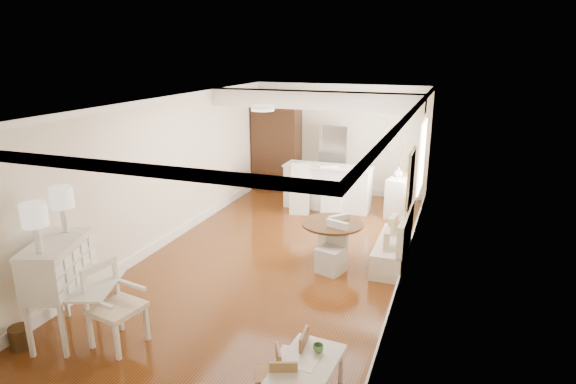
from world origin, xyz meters
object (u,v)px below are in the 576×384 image
Objects in this scene: bar_stool_right at (330,190)px; pantry_cabinet at (277,147)px; kids_chair_b at (292,355)px; dining_table at (332,242)px; slip_chair_near at (331,248)px; sideboard at (399,196)px; secretary_bureau at (61,290)px; breakfast_counter at (328,187)px; gustavian_armchair at (117,306)px; fridge at (347,162)px; kids_table at (307,382)px; slip_chair_far at (333,234)px; kids_chair_a at (267,373)px; bar_stool_left at (300,189)px; wicker_basket at (21,337)px.

pantry_cabinet reaches higher than bar_stool_right.
dining_table is at bearing -176.35° from kids_chair_b.
sideboard is (0.68, 3.39, 0.01)m from slip_chair_near.
secretary_bureau is 0.65× the size of breakfast_counter.
fridge is at bearing 0.08° from gustavian_armchair.
bar_stool_right reaches higher than kids_table.
pantry_cabinet is (-2.53, 3.69, 0.73)m from slip_chair_far.
slip_chair_far is (-0.72, 3.81, 0.18)m from kids_table.
secretary_bureau is 2.96m from kids_chair_a.
pantry_cabinet reaches higher than dining_table.
pantry_cabinet is (-1.18, 1.60, 0.59)m from bar_stool_left.
breakfast_counter is 2.20× the size of sideboard.
breakfast_counter is at bearing -100.78° from fridge.
secretary_bureau is 3.11m from kids_chair_b.
kids_chair_a is 6.59m from breakfast_counter.
slip_chair_near is at bearing -58.52° from pantry_cabinet.
gustavian_armchair is 1.29m from wicker_basket.
dining_table is (-0.41, 3.26, 0.04)m from kids_chair_b.
kids_chair_a is 0.38m from kids_chair_b.
kids_table is 0.54× the size of fridge.
dining_table is at bearing -19.92° from gustavian_armchair.
slip_chair_near is (0.10, -0.41, 0.06)m from dining_table.
gustavian_armchair is at bearing -119.47° from dining_table.
sideboard is at bearing -6.00° from bar_stool_right.
breakfast_counter is at bearing 72.23° from wicker_basket.
dining_table is (-0.25, 3.61, 0.07)m from kids_chair_a.
gustavian_armchair is at bearing 16.63° from slip_chair_far.
kids_chair_a is 0.90× the size of kids_chair_b.
gustavian_armchair is 0.47× the size of pantry_cabinet.
dining_table is at bearing 51.64° from wicker_basket.
sideboard is (3.45, 6.41, -0.22)m from secretary_bureau.
slip_chair_near is at bearing -95.33° from bar_stool_right.
wicker_basket is 0.32× the size of slip_chair_near.
secretary_bureau is 4.36m from dining_table.
bar_stool_right reaches higher than slip_chair_near.
bar_stool_right is 1.58m from sideboard.
kids_chair_a is 0.55× the size of bar_stool_right.
gustavian_armchair is at bearing -104.37° from sideboard.
secretary_bureau is 6.56m from breakfast_counter.
gustavian_armchair is at bearing -84.64° from pantry_cabinet.
sideboard is (1.52, 0.41, -0.09)m from bar_stool_right.
kids_table is 3.19m from slip_chair_near.
sideboard is at bearing 89.12° from kids_table.
kids_chair_a is at bearing -82.97° from fridge.
gustavian_armchair is at bearing -99.47° from fridge.
kids_chair_b is at bearing 51.02° from slip_chair_far.
kids_chair_b is at bearing -15.81° from secretary_bureau.
kids_chair_b is (-0.26, 0.28, 0.09)m from kids_table.
pantry_cabinet is (-3.25, 7.50, 0.91)m from kids_table.
fridge is at bearing 55.92° from secretary_bureau.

